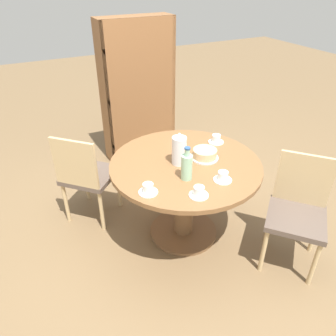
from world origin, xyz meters
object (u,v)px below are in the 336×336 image
at_px(water_bottle, 187,166).
at_px(cake_main, 205,154).
at_px(chair_a, 298,209).
at_px(cup_b, 199,192).
at_px(bookshelf, 139,93).
at_px(cup_c, 223,177).
at_px(coffee_pot, 179,150).
at_px(cup_d, 216,139).
at_px(cup_a, 148,189).
at_px(chair_b, 86,175).

xyz_separation_m(water_bottle, cake_main, (0.27, 0.19, -0.07)).
xyz_separation_m(chair_a, cup_b, (-0.77, 0.20, 0.28)).
distance_m(bookshelf, cup_c, 1.84).
relative_size(coffee_pot, water_bottle, 1.02).
distance_m(coffee_pot, cup_b, 0.45).
relative_size(cup_c, cup_d, 1.00).
bearing_deg(cup_b, water_bottle, 82.36).
relative_size(chair_a, water_bottle, 3.45).
bearing_deg(coffee_pot, cake_main, -6.92).
bearing_deg(cup_a, chair_b, 106.89).
bearing_deg(cup_c, chair_b, 130.59).
relative_size(coffee_pot, cup_d, 1.96).
distance_m(bookshelf, cup_b, 1.95).
height_order(coffee_pot, cup_d, coffee_pot).
height_order(cake_main, cup_c, cake_main).
bearing_deg(chair_b, cup_b, 163.20).
bearing_deg(cup_d, chair_a, -74.10).
xyz_separation_m(coffee_pot, cup_d, (0.46, 0.16, -0.09)).
bearing_deg(bookshelf, chair_a, 100.86).
relative_size(bookshelf, cup_a, 12.04).
height_order(coffee_pot, cup_a, coffee_pot).
height_order(water_bottle, cup_d, water_bottle).
relative_size(cup_b, cup_c, 1.00).
distance_m(chair_b, cup_d, 1.18).
xyz_separation_m(coffee_pot, cup_b, (-0.08, -0.43, -0.09)).
bearing_deg(chair_a, coffee_pot, -174.58).
distance_m(chair_a, cup_a, 1.16).
xyz_separation_m(water_bottle, cup_c, (0.22, -0.14, -0.07)).
xyz_separation_m(chair_b, coffee_pot, (0.62, -0.56, 0.37)).
relative_size(cake_main, cup_a, 1.65).
height_order(coffee_pot, cup_c, coffee_pot).
bearing_deg(chair_a, cup_b, -146.49).
xyz_separation_m(chair_a, cup_d, (-0.23, 0.80, 0.28)).
relative_size(chair_b, cup_a, 6.60).
relative_size(chair_b, cup_b, 6.60).
bearing_deg(coffee_pot, cup_d, 19.67).
xyz_separation_m(chair_b, cup_b, (0.53, -0.99, 0.28)).
xyz_separation_m(cup_b, cup_c, (0.25, 0.08, 0.00)).
bearing_deg(chair_b, coffee_pot, -177.42).
bearing_deg(coffee_pot, chair_a, -42.85).
relative_size(coffee_pot, cake_main, 1.18).
bearing_deg(cup_c, cup_d, 60.63).
xyz_separation_m(bookshelf, cup_c, (-0.11, -1.83, -0.04)).
bearing_deg(cake_main, bookshelf, 87.83).
bearing_deg(bookshelf, cup_b, 79.36).
distance_m(chair_b, bookshelf, 1.32).
xyz_separation_m(bookshelf, cup_a, (-0.65, -1.73, -0.04)).
bearing_deg(bookshelf, chair_b, 45.80).
distance_m(cup_a, cup_b, 0.34).
bearing_deg(cup_c, chair_a, -28.65).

